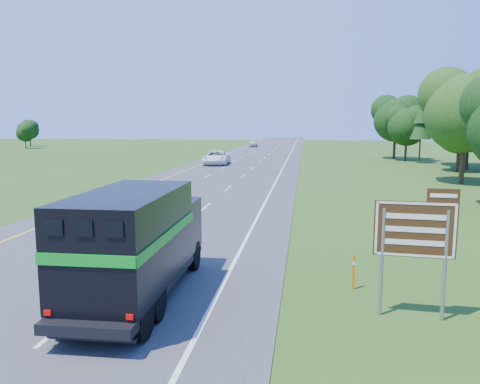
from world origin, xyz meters
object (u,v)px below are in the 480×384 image
Objects in this scene: far_car at (253,143)px; exit_sign at (416,235)px; horse_truck at (137,241)px; white_suv at (217,157)px.

far_car is 97.98m from exit_sign.
exit_sign is at bearing -2.35° from horse_truck.
horse_truck is 1.68× the size of far_car.
far_car is at bearing 93.48° from horse_truck.
horse_truck is at bearing -85.54° from white_suv.
horse_truck is at bearing -176.67° from exit_sign.
exit_sign reaches higher than white_suv.
horse_truck is at bearing -89.06° from far_car.
horse_truck is 48.09m from white_suv.
white_suv is at bearing 111.93° from exit_sign.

